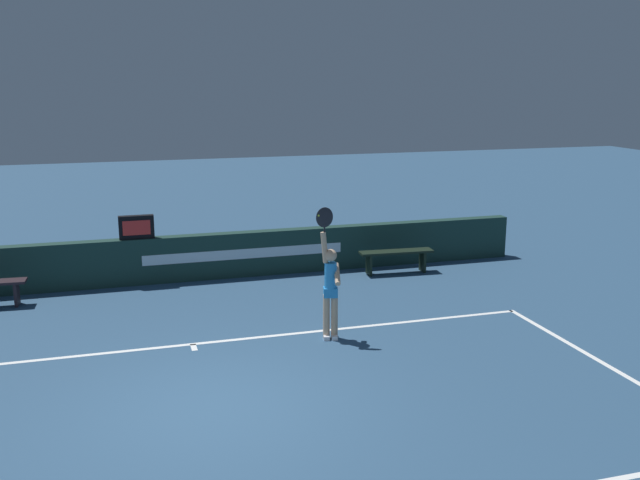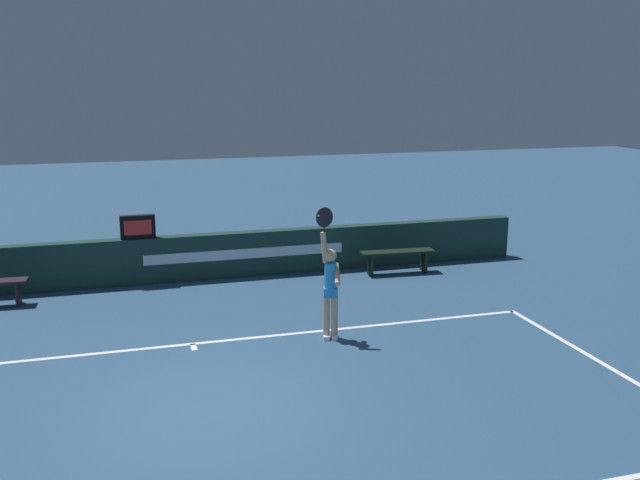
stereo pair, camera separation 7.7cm
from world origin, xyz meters
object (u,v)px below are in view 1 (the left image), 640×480
at_px(speed_display, 136,227).
at_px(tennis_ball, 319,215).
at_px(courtside_bench_far, 396,256).
at_px(tennis_player, 330,286).

relative_size(speed_display, tennis_ball, 11.37).
distance_m(speed_display, courtside_bench_far, 5.76).
height_order(speed_display, tennis_ball, tennis_ball).
bearing_deg(courtside_bench_far, speed_display, 172.33).
height_order(speed_display, courtside_bench_far, speed_display).
height_order(tennis_player, tennis_ball, tennis_player).
height_order(tennis_player, courtside_bench_far, tennis_player).
relative_size(tennis_player, tennis_ball, 35.69).
bearing_deg(speed_display, tennis_ball, -56.60).
xyz_separation_m(tennis_player, courtside_bench_far, (2.67, 3.53, -0.53)).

